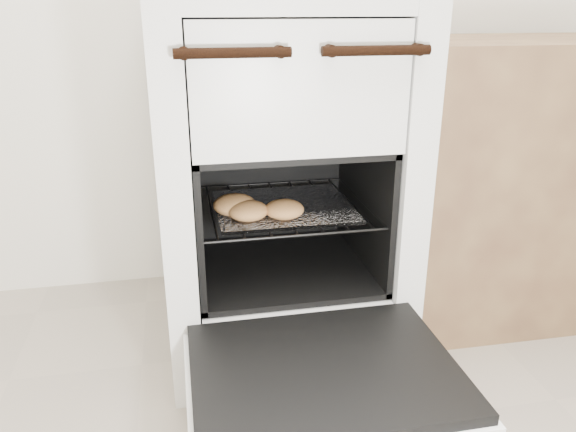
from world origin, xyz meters
name	(u,v)px	position (x,y,z in m)	size (l,w,h in m)	color
stove	(277,179)	(0.06, 1.16, 0.46)	(0.62, 0.68, 0.94)	silver
oven_door	(324,373)	(0.06, 0.64, 0.21)	(0.55, 0.43, 0.04)	black
oven_rack	(282,206)	(0.06, 1.09, 0.41)	(0.45, 0.43, 0.01)	black
foil_sheet	(283,207)	(0.06, 1.07, 0.41)	(0.35, 0.31, 0.01)	white
baked_rolls	(253,208)	(-0.03, 1.00, 0.44)	(0.24, 0.17, 0.05)	tan
counter	(512,177)	(0.81, 1.21, 0.41)	(0.82, 0.54, 0.82)	olive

